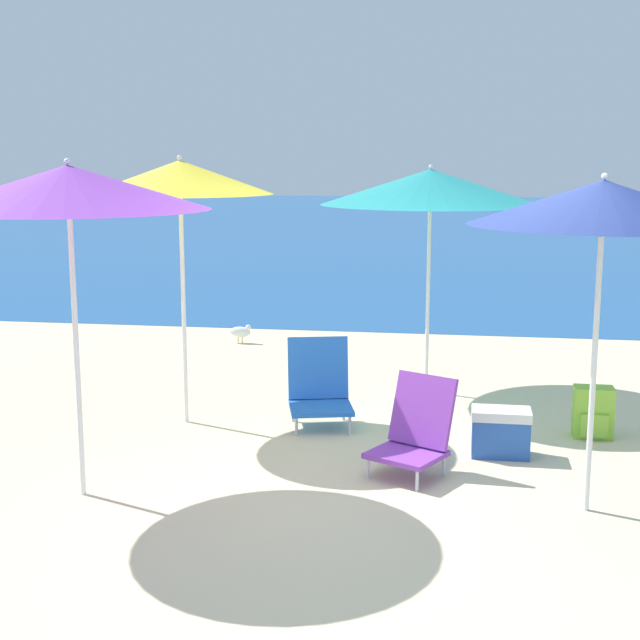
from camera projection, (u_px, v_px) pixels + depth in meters
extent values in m
plane|color=beige|center=(414.00, 498.00, 5.89)|extent=(60.00, 60.00, 0.00)
cube|color=#1E5699|center=(454.00, 222.00, 30.73)|extent=(60.00, 40.00, 0.01)
cylinder|color=white|center=(77.00, 356.00, 5.78)|extent=(0.04, 0.04, 1.89)
cone|color=purple|center=(68.00, 187.00, 5.59)|extent=(1.80, 1.80, 0.28)
sphere|color=white|center=(67.00, 161.00, 5.56)|extent=(0.04, 0.04, 0.04)
cylinder|color=white|center=(428.00, 300.00, 8.40)|extent=(0.04, 0.04, 1.78)
cone|color=teal|center=(430.00, 187.00, 8.21)|extent=(2.04, 2.04, 0.33)
sphere|color=white|center=(431.00, 167.00, 8.18)|extent=(0.04, 0.04, 0.04)
cylinder|color=white|center=(184.00, 311.00, 7.41)|extent=(0.04, 0.04, 1.92)
cone|color=yellow|center=(180.00, 177.00, 7.21)|extent=(1.52, 1.52, 0.27)
sphere|color=white|center=(179.00, 158.00, 7.18)|extent=(0.04, 0.04, 0.04)
cylinder|color=white|center=(594.00, 372.00, 5.52)|extent=(0.04, 0.04, 1.82)
cone|color=navy|center=(603.00, 203.00, 5.33)|extent=(1.63, 1.63, 0.27)
sphere|color=white|center=(605.00, 176.00, 5.31)|extent=(0.04, 0.04, 0.04)
cylinder|color=silver|center=(296.00, 427.00, 7.17)|extent=(0.02, 0.02, 0.16)
cylinder|color=silver|center=(350.00, 425.00, 7.22)|extent=(0.02, 0.02, 0.16)
cylinder|color=silver|center=(293.00, 412.00, 7.58)|extent=(0.02, 0.02, 0.16)
cylinder|color=silver|center=(344.00, 411.00, 7.62)|extent=(0.02, 0.02, 0.16)
cube|color=blue|center=(321.00, 407.00, 7.38)|extent=(0.61, 0.59, 0.04)
cube|color=blue|center=(318.00, 368.00, 7.56)|extent=(0.53, 0.25, 0.52)
cylinder|color=silver|center=(368.00, 468.00, 6.23)|extent=(0.02, 0.02, 0.15)
cylinder|color=silver|center=(417.00, 481.00, 5.99)|extent=(0.02, 0.02, 0.15)
cylinder|color=silver|center=(396.00, 455.00, 6.52)|extent=(0.02, 0.02, 0.15)
cylinder|color=silver|center=(444.00, 466.00, 6.28)|extent=(0.02, 0.02, 0.15)
cube|color=purple|center=(406.00, 455.00, 6.24)|extent=(0.62, 0.60, 0.04)
cube|color=purple|center=(423.00, 410.00, 6.36)|extent=(0.50, 0.38, 0.50)
cube|color=#8ECC3D|center=(593.00, 412.00, 7.14)|extent=(0.31, 0.20, 0.41)
cube|color=#8ECC3D|center=(594.00, 426.00, 7.04)|extent=(0.22, 0.03, 0.19)
cube|color=#2859B2|center=(500.00, 437.00, 6.70)|extent=(0.43, 0.26, 0.29)
cube|color=white|center=(501.00, 414.00, 6.67)|extent=(0.44, 0.27, 0.07)
cylinder|color=gold|center=(238.00, 340.00, 10.79)|extent=(0.01, 0.01, 0.07)
cylinder|color=gold|center=(242.00, 340.00, 10.78)|extent=(0.01, 0.01, 0.07)
ellipsoid|color=white|center=(240.00, 332.00, 10.76)|extent=(0.26, 0.11, 0.13)
sphere|color=white|center=(248.00, 327.00, 10.74)|extent=(0.07, 0.07, 0.07)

